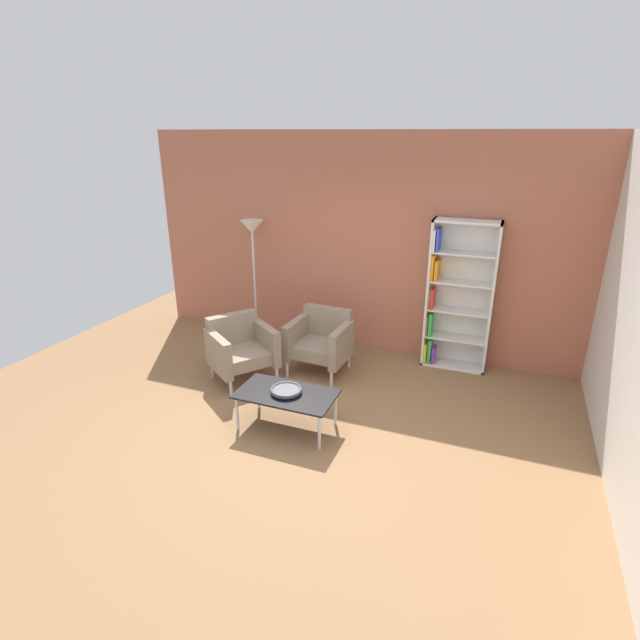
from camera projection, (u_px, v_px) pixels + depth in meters
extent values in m
plane|color=olive|center=(295.00, 436.00, 4.96)|extent=(8.32, 8.32, 0.00)
cube|color=#B2664C|center=(368.00, 245.00, 6.57)|extent=(6.40, 0.12, 2.90)
cube|color=silver|center=(429.00, 293.00, 6.25)|extent=(0.03, 0.30, 1.90)
cube|color=silver|center=(492.00, 300.00, 5.99)|extent=(0.03, 0.30, 1.90)
cube|color=silver|center=(468.00, 221.00, 5.78)|extent=(0.80, 0.30, 0.03)
cube|color=silver|center=(453.00, 364.00, 6.46)|extent=(0.80, 0.30, 0.03)
cube|color=silver|center=(461.00, 293.00, 6.24)|extent=(0.80, 0.02, 1.90)
cube|color=silver|center=(455.00, 337.00, 6.32)|extent=(0.76, 0.28, 0.02)
cube|color=silver|center=(458.00, 311.00, 6.19)|extent=(0.76, 0.28, 0.02)
cube|color=silver|center=(461.00, 283.00, 6.05)|extent=(0.76, 0.28, 0.02)
cube|color=silver|center=(464.00, 253.00, 5.92)|extent=(0.76, 0.28, 0.02)
cube|color=yellow|center=(426.00, 351.00, 6.49)|extent=(0.04, 0.21, 0.25)
cube|color=green|center=(430.00, 350.00, 6.44)|extent=(0.04, 0.17, 0.30)
cube|color=purple|center=(434.00, 354.00, 6.45)|extent=(0.03, 0.17, 0.20)
cube|color=olive|center=(428.00, 324.00, 6.35)|extent=(0.02, 0.20, 0.26)
cube|color=green|center=(431.00, 324.00, 6.32)|extent=(0.04, 0.18, 0.30)
cube|color=olive|center=(430.00, 297.00, 6.23)|extent=(0.02, 0.23, 0.26)
cube|color=red|center=(433.00, 298.00, 6.22)|extent=(0.04, 0.22, 0.26)
cube|color=orange|center=(433.00, 267.00, 6.07)|extent=(0.04, 0.18, 0.32)
cube|color=orange|center=(437.00, 270.00, 6.10)|extent=(0.04, 0.25, 0.25)
cube|color=white|center=(435.00, 240.00, 5.94)|extent=(0.03, 0.17, 0.26)
cube|color=blue|center=(439.00, 239.00, 5.96)|extent=(0.03, 0.24, 0.27)
cube|color=black|center=(286.00, 394.00, 4.98)|extent=(1.00, 0.56, 0.02)
cylinder|color=silver|center=(237.00, 414.00, 5.00)|extent=(0.03, 0.03, 0.38)
cylinder|color=silver|center=(319.00, 432.00, 4.70)|extent=(0.03, 0.03, 0.38)
cylinder|color=silver|center=(259.00, 393.00, 5.40)|extent=(0.03, 0.03, 0.38)
cylinder|color=silver|center=(336.00, 408.00, 5.10)|extent=(0.03, 0.03, 0.38)
cylinder|color=#4C4C51|center=(286.00, 392.00, 4.97)|extent=(0.13, 0.13, 0.02)
cylinder|color=#4C4C51|center=(286.00, 390.00, 4.96)|extent=(0.32, 0.32, 0.02)
torus|color=#4C4C51|center=(286.00, 389.00, 4.96)|extent=(0.32, 0.32, 0.02)
cube|color=gray|center=(319.00, 348.00, 6.19)|extent=(0.67, 0.61, 0.16)
cube|color=gray|center=(328.00, 321.00, 6.33)|extent=(0.65, 0.15, 0.38)
cube|color=gray|center=(297.00, 337.00, 6.26)|extent=(0.13, 0.62, 0.46)
cube|color=gray|center=(342.00, 345.00, 6.02)|extent=(0.13, 0.62, 0.46)
cylinder|color=silver|center=(287.00, 368.00, 6.12)|extent=(0.04, 0.04, 0.24)
cylinder|color=silver|center=(331.00, 377.00, 5.89)|extent=(0.04, 0.04, 0.24)
cylinder|color=silver|center=(307.00, 350.00, 6.61)|extent=(0.04, 0.04, 0.24)
cylinder|color=silver|center=(349.00, 358.00, 6.38)|extent=(0.04, 0.04, 0.24)
cube|color=gray|center=(243.00, 356.00, 5.98)|extent=(0.84, 0.86, 0.16)
cube|color=gray|center=(232.00, 328.00, 6.10)|extent=(0.47, 0.59, 0.38)
cube|color=gray|center=(218.00, 354.00, 5.77)|extent=(0.56, 0.44, 0.46)
cube|color=gray|center=(266.00, 343.00, 6.08)|extent=(0.56, 0.44, 0.46)
cylinder|color=silver|center=(231.00, 387.00, 5.66)|extent=(0.04, 0.04, 0.24)
cylinder|color=silver|center=(277.00, 374.00, 5.96)|extent=(0.04, 0.04, 0.24)
cylinder|color=silver|center=(212.00, 368.00, 6.11)|extent=(0.04, 0.04, 0.24)
cylinder|color=silver|center=(256.00, 357.00, 6.42)|extent=(0.04, 0.04, 0.24)
cylinder|color=silver|center=(257.00, 337.00, 7.33)|extent=(0.28, 0.28, 0.02)
cylinder|color=silver|center=(255.00, 283.00, 7.03)|extent=(0.03, 0.03, 1.65)
cone|color=white|center=(252.00, 227.00, 6.74)|extent=(0.32, 0.32, 0.18)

